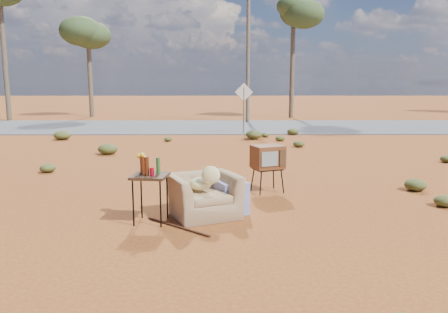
{
  "coord_description": "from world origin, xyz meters",
  "views": [
    {
      "loc": [
        0.5,
        -6.89,
        2.18
      ],
      "look_at": [
        0.57,
        1.3,
        0.8
      ],
      "focal_mm": 35.0,
      "sensor_mm": 36.0,
      "label": 1
    }
  ],
  "objects": [
    {
      "name": "ground",
      "position": [
        0.0,
        0.0,
        0.0
      ],
      "size": [
        140.0,
        140.0,
        0.0
      ],
      "primitive_type": "plane",
      "color": "#96501E",
      "rests_on": "ground"
    },
    {
      "name": "highway",
      "position": [
        0.0,
        15.0,
        0.02
      ],
      "size": [
        140.0,
        7.0,
        0.04
      ],
      "primitive_type": "cube",
      "color": "#565659",
      "rests_on": "ground"
    },
    {
      "name": "armchair",
      "position": [
        0.31,
        0.14,
        0.44
      ],
      "size": [
        1.4,
        1.23,
        0.94
      ],
      "rotation": [
        0.0,
        0.0,
        0.41
      ],
      "color": "#927450",
      "rests_on": "ground"
    },
    {
      "name": "tv_unit",
      "position": [
        1.45,
        1.71,
        0.71
      ],
      "size": [
        0.72,
        0.65,
        0.95
      ],
      "rotation": [
        0.0,
        0.0,
        0.37
      ],
      "color": "black",
      "rests_on": "ground"
    },
    {
      "name": "side_table",
      "position": [
        -0.63,
        -0.19,
        0.8
      ],
      "size": [
        0.59,
        0.59,
        1.08
      ],
      "rotation": [
        0.0,
        0.0,
        -0.12
      ],
      "color": "#352413",
      "rests_on": "ground"
    },
    {
      "name": "rusty_bar",
      "position": [
        -0.16,
        -0.5,
        0.02
      ],
      "size": [
        1.05,
        0.92,
        0.04
      ],
      "primitive_type": "cylinder",
      "rotation": [
        0.0,
        1.57,
        -0.72
      ],
      "color": "#502615",
      "rests_on": "ground"
    },
    {
      "name": "road_sign",
      "position": [
        1.5,
        12.0,
        1.5
      ],
      "size": [
        0.78,
        0.06,
        2.19
      ],
      "color": "brown",
      "rests_on": "ground"
    },
    {
      "name": "eucalyptus_near_left",
      "position": [
        -8.0,
        22.0,
        5.45
      ],
      "size": [
        3.2,
        3.2,
        6.6
      ],
      "color": "brown",
      "rests_on": "ground"
    },
    {
      "name": "eucalyptus_center",
      "position": [
        5.0,
        21.0,
        6.43
      ],
      "size": [
        3.2,
        3.2,
        7.6
      ],
      "color": "brown",
      "rests_on": "ground"
    },
    {
      "name": "utility_pole_center",
      "position": [
        2.0,
        17.5,
        4.15
      ],
      "size": [
        1.4,
        0.2,
        8.0
      ],
      "color": "brown",
      "rests_on": "ground"
    },
    {
      "name": "scrub_patch",
      "position": [
        -0.82,
        4.41,
        0.14
      ],
      "size": [
        17.49,
        8.07,
        0.33
      ],
      "color": "#505726",
      "rests_on": "ground"
    }
  ]
}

